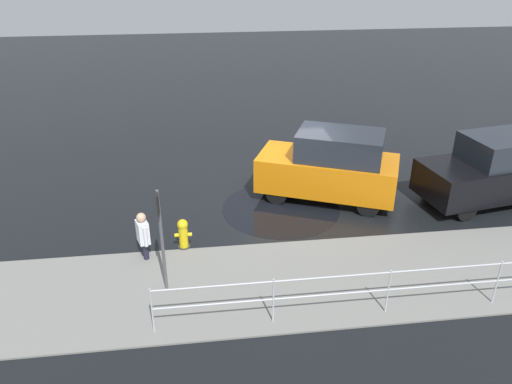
% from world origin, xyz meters
% --- Properties ---
extents(ground_plane, '(60.00, 60.00, 0.00)m').
position_xyz_m(ground_plane, '(0.00, 0.00, 0.00)').
color(ground_plane, black).
extents(kerb_strip, '(24.00, 3.20, 0.04)m').
position_xyz_m(kerb_strip, '(0.00, 4.20, 0.02)').
color(kerb_strip, slate).
rests_on(kerb_strip, ground).
extents(moving_hatchback, '(4.25, 3.12, 2.06)m').
position_xyz_m(moving_hatchback, '(-1.11, 0.34, 1.03)').
color(moving_hatchback, orange).
rests_on(moving_hatchback, ground).
extents(parked_sedan, '(4.53, 2.44, 1.98)m').
position_xyz_m(parked_sedan, '(-5.81, 1.06, 1.00)').
color(parked_sedan, black).
rests_on(parked_sedan, ground).
extents(fire_hydrant, '(0.42, 0.31, 0.80)m').
position_xyz_m(fire_hydrant, '(3.08, 2.50, 0.40)').
color(fire_hydrant, gold).
rests_on(fire_hydrant, ground).
extents(pedestrian, '(0.34, 0.54, 1.22)m').
position_xyz_m(pedestrian, '(3.99, 2.82, 0.68)').
color(pedestrian, silver).
rests_on(pedestrian, ground).
extents(metal_railing, '(9.26, 0.04, 1.05)m').
position_xyz_m(metal_railing, '(-0.97, 5.43, 0.73)').
color(metal_railing, '#B7BABF').
rests_on(metal_railing, ground).
extents(sign_post, '(0.07, 0.44, 2.40)m').
position_xyz_m(sign_post, '(3.46, 4.09, 1.58)').
color(sign_post, '#4C4C51').
rests_on(sign_post, ground).
extents(puddle_patch, '(3.31, 3.31, 0.01)m').
position_xyz_m(puddle_patch, '(0.38, 0.80, 0.00)').
color(puddle_patch, black).
rests_on(puddle_patch, ground).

